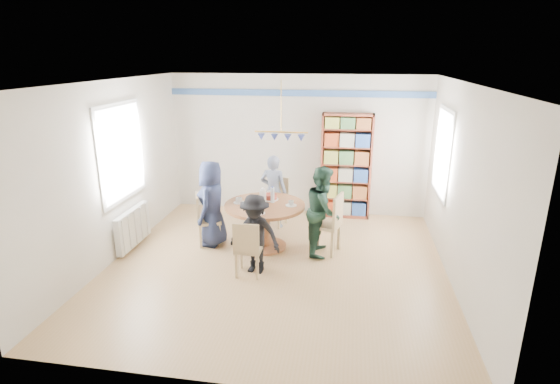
% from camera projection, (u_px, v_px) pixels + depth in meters
% --- Properties ---
extents(ground, '(5.00, 5.00, 0.00)m').
position_uv_depth(ground, '(276.00, 266.00, 6.57)').
color(ground, tan).
extents(room_shell, '(5.00, 5.00, 5.00)m').
position_uv_depth(room_shell, '(269.00, 147.00, 6.93)').
color(room_shell, white).
rests_on(room_shell, ground).
extents(radiator, '(0.12, 1.00, 0.60)m').
position_uv_depth(radiator, '(133.00, 227.00, 7.12)').
color(radiator, silver).
rests_on(radiator, ground).
extents(dining_table, '(1.30, 1.30, 0.75)m').
position_uv_depth(dining_table, '(265.00, 215.00, 7.06)').
color(dining_table, brown).
rests_on(dining_table, ground).
extents(chair_left, '(0.50, 0.50, 0.87)m').
position_uv_depth(chair_left, '(204.00, 217.00, 7.20)').
color(chair_left, tan).
rests_on(chair_left, ground).
extents(chair_right, '(0.53, 0.53, 0.98)m').
position_uv_depth(chair_right, '(331.00, 221.00, 6.87)').
color(chair_right, tan).
rests_on(chair_right, ground).
extents(chair_far, '(0.49, 0.49, 0.89)m').
position_uv_depth(chair_far, '(277.00, 199.00, 8.09)').
color(chair_far, tan).
rests_on(chair_far, ground).
extents(chair_near, '(0.37, 0.37, 0.84)m').
position_uv_depth(chair_near, '(248.00, 247.00, 6.14)').
color(chair_near, tan).
rests_on(chair_near, ground).
extents(person_left, '(0.51, 0.73, 1.43)m').
position_uv_depth(person_left, '(212.00, 204.00, 7.15)').
color(person_left, '#1C233E').
rests_on(person_left, ground).
extents(person_right, '(0.56, 0.71, 1.42)m').
position_uv_depth(person_right, '(323.00, 211.00, 6.83)').
color(person_right, '#183125').
rests_on(person_right, ground).
extents(person_far, '(0.53, 0.39, 1.34)m').
position_uv_depth(person_far, '(273.00, 192.00, 7.90)').
color(person_far, gray).
rests_on(person_far, ground).
extents(person_near, '(0.84, 0.58, 1.18)m').
position_uv_depth(person_near, '(255.00, 234.00, 6.24)').
color(person_near, black).
rests_on(person_near, ground).
extents(bookshelf, '(0.96, 0.29, 2.01)m').
position_uv_depth(bookshelf, '(346.00, 167.00, 8.32)').
color(bookshelf, maroon).
rests_on(bookshelf, ground).
extents(tableware, '(1.03, 1.03, 0.27)m').
position_uv_depth(tableware, '(264.00, 200.00, 7.01)').
color(tableware, white).
rests_on(tableware, dining_table).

